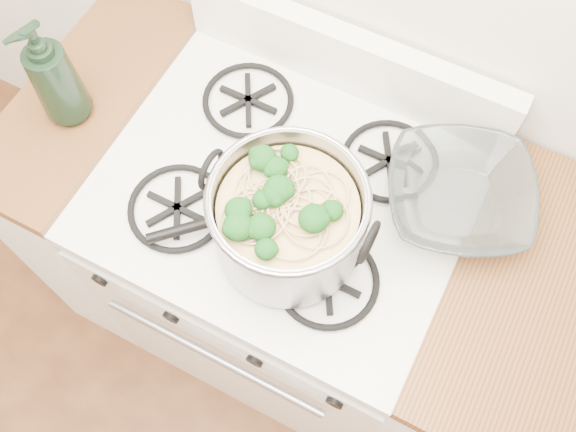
{
  "coord_description": "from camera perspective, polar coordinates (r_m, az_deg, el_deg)",
  "views": [
    {
      "loc": [
        0.29,
        0.71,
        2.08
      ],
      "look_at": [
        0.07,
        1.15,
        1.04
      ],
      "focal_mm": 40.0,
      "sensor_mm": 36.0,
      "label": 1
    }
  ],
  "objects": [
    {
      "name": "spatula",
      "position": [
        1.28,
        -1.44,
        1.01
      ],
      "size": [
        0.42,
        0.42,
        0.02
      ],
      "primitive_type": null,
      "rotation": [
        0.0,
        0.0,
        -0.8
      ],
      "color": "black",
      "rests_on": "gas_range"
    },
    {
      "name": "gas_range",
      "position": [
        1.76,
        -0.26,
        -4.57
      ],
      "size": [
        0.76,
        0.66,
        0.92
      ],
      "color": "white",
      "rests_on": "ground"
    },
    {
      "name": "bottle",
      "position": [
        1.39,
        -20.25,
        11.82
      ],
      "size": [
        0.13,
        0.13,
        0.27
      ],
      "primitive_type": "imported",
      "rotation": [
        0.0,
        0.0,
        -0.35
      ],
      "color": "black",
      "rests_on": "counter_left"
    },
    {
      "name": "stock_pot",
      "position": [
        1.18,
        -0.0,
        -0.41
      ],
      "size": [
        0.32,
        0.29,
        0.2
      ],
      "color": "gray",
      "rests_on": "gas_range"
    },
    {
      "name": "glass_bowl",
      "position": [
        1.33,
        14.79,
        1.42
      ],
      "size": [
        0.15,
        0.15,
        0.03
      ],
      "primitive_type": "imported",
      "rotation": [
        0.0,
        0.0,
        0.39
      ],
      "color": "white",
      "rests_on": "gas_range"
    },
    {
      "name": "counter_left",
      "position": [
        1.89,
        -13.91,
        2.47
      ],
      "size": [
        0.25,
        0.65,
        0.92
      ],
      "color": "silver",
      "rests_on": "ground"
    }
  ]
}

